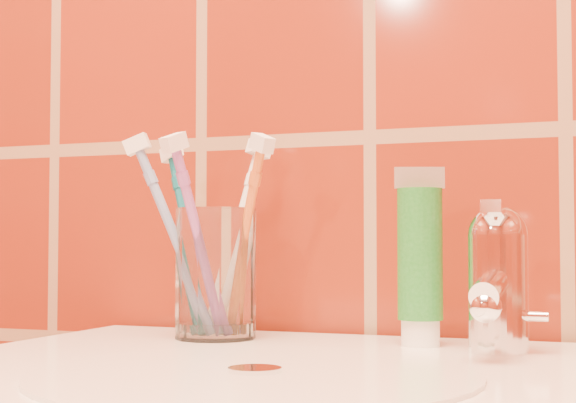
% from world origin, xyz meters
% --- Properties ---
extents(glass_tumbler, '(0.08, 0.08, 0.12)m').
position_xyz_m(glass_tumbler, '(-0.12, 1.11, 0.91)').
color(glass_tumbler, white).
rests_on(glass_tumbler, pedestal_sink).
extents(toothpaste_tube, '(0.04, 0.04, 0.15)m').
position_xyz_m(toothpaste_tube, '(0.07, 1.12, 0.92)').
color(toothpaste_tube, white).
rests_on(toothpaste_tube, pedestal_sink).
extents(faucet, '(0.05, 0.11, 0.12)m').
position_xyz_m(faucet, '(0.14, 1.09, 0.91)').
color(faucet, white).
rests_on(faucet, pedestal_sink).
extents(toothbrush_0, '(0.14, 0.12, 0.20)m').
position_xyz_m(toothbrush_0, '(-0.09, 1.10, 0.94)').
color(toothbrush_0, '#C86223').
rests_on(toothbrush_0, glass_tumbler).
extents(toothbrush_1, '(0.13, 0.12, 0.20)m').
position_xyz_m(toothbrush_1, '(-0.15, 1.11, 0.94)').
color(toothbrush_1, '#0D5A6E').
rests_on(toothbrush_1, glass_tumbler).
extents(toothbrush_2, '(0.14, 0.12, 0.20)m').
position_xyz_m(toothbrush_2, '(-0.15, 1.09, 0.94)').
color(toothbrush_2, '#708CC8').
rests_on(toothbrush_2, glass_tumbler).
extents(toothbrush_3, '(0.09, 0.15, 0.21)m').
position_xyz_m(toothbrush_3, '(-0.12, 1.08, 0.94)').
color(toothbrush_3, '#924CA4').
rests_on(toothbrush_3, glass_tumbler).
extents(toothbrush_4, '(0.11, 0.13, 0.21)m').
position_xyz_m(toothbrush_4, '(-0.12, 1.14, 0.94)').
color(toothbrush_4, white).
rests_on(toothbrush_4, glass_tumbler).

